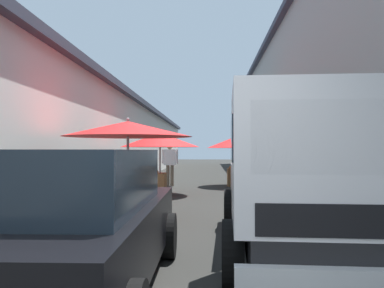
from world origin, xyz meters
name	(u,v)px	position (x,y,z in m)	size (l,w,h in m)	color
ground	(203,187)	(13.50, 0.00, 0.00)	(90.00, 90.00, 0.00)	#282826
building_left_whitewash	(57,138)	(15.75, 6.72, 1.98)	(49.80, 7.50, 3.95)	silver
building_right_concrete	(356,104)	(15.75, -6.72, 3.49)	(49.80, 7.50, 6.97)	gray
fruit_stall_near_left	(126,139)	(6.52, 1.50, 1.68)	(2.74, 2.74, 2.14)	#9E9EA3
fruit_stall_near_right	(238,147)	(13.92, -1.39, 1.59)	(2.50, 2.50, 2.10)	#9E9EA3
fruit_stall_far_right	(159,145)	(10.84, 1.37, 1.61)	(2.56, 2.56, 2.08)	#9E9EA3
hatchback_car	(69,221)	(2.22, 1.14, 0.74)	(3.93, 1.96, 1.45)	black
delivery_truck	(305,184)	(3.12, -1.41, 1.04)	(4.99, 2.13, 2.08)	black
vendor_by_crates	(170,161)	(13.88, 1.34, 0.99)	(0.23, 0.67, 1.70)	#665B4C
parked_scooter	(270,185)	(9.62, -1.98, 0.45)	(1.69, 0.41, 1.14)	black
plastic_stool	(234,207)	(6.09, -0.74, 0.33)	(0.30, 0.30, 0.43)	#1E8C3F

